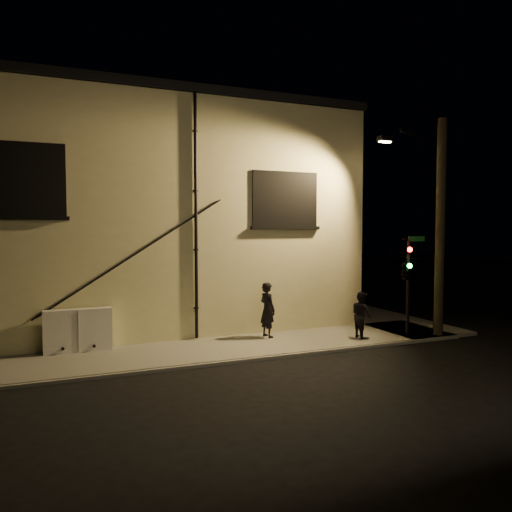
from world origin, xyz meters
name	(u,v)px	position (x,y,z in m)	size (l,w,h in m)	color
ground	(281,358)	(0.00, 0.00, 0.00)	(90.00, 90.00, 0.00)	black
sidewalk	(260,326)	(1.22, 4.39, 0.06)	(21.00, 16.00, 0.12)	slate
building	(131,217)	(-3.00, 8.99, 4.40)	(16.20, 12.23, 8.80)	beige
utility_cabinet	(78,330)	(-5.66, 2.70, 0.78)	(2.02, 0.34, 1.33)	white
pedestrian_a	(267,310)	(0.57, 2.27, 1.08)	(0.70, 0.46, 1.93)	black
pedestrian_b	(361,315)	(3.56, 0.92, 0.93)	(0.78, 0.61, 1.61)	black
traffic_signal	(406,269)	(5.08, 0.47, 2.49)	(1.23, 2.07, 3.52)	black
streetlamp_pole	(438,224)	(6.29, 0.29, 4.08)	(2.06, 1.40, 7.77)	black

